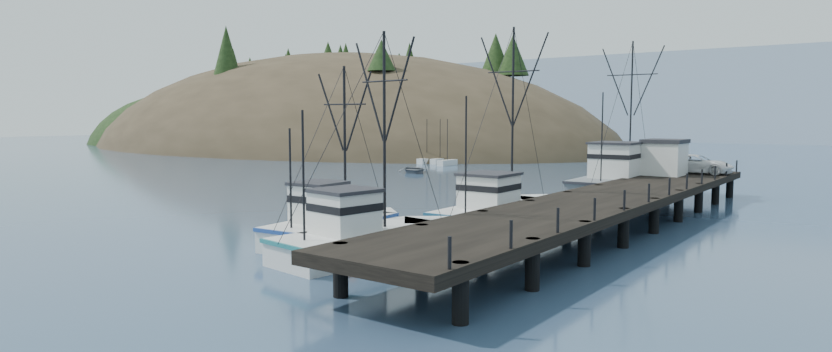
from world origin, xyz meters
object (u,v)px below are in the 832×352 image
Objects in this scene: trawler_near at (370,238)px; pickup_truck at (697,164)px; trawler_mid at (335,227)px; trawler_far at (503,211)px; pier at (609,200)px; work_vessel at (623,183)px; motorboat at (414,173)px; pier_shed at (664,157)px.

trawler_near reaches higher than pickup_truck.
trawler_mid is 0.77× the size of trawler_far.
pier is at bearing 24.48° from trawler_far.
work_vessel is at bearing 106.19° from pier.
work_vessel is 29.09m from motorboat.
work_vessel reaches higher than motorboat.
pier is 15.42m from trawler_near.
pier is 8.05× the size of pickup_truck.
pier_shed is (5.18, 29.12, 2.60)m from trawler_near.
work_vessel is 3.76m from pier_shed.
trawler_near reaches higher than pier.
pier is 4.03× the size of trawler_near.
trawler_near is at bearing -97.46° from motorboat.
work_vessel is (2.18, 28.56, 0.41)m from trawler_near.
pier is 15.17m from work_vessel.
pier is 2.84× the size of work_vessel.
work_vessel reaches higher than trawler_near.
motorboat is at bearing 78.72° from pickup_truck.
pier is 39.59m from motorboat.
trawler_near is 2.00× the size of pickup_truck.
trawler_mid is at bearing -128.11° from pier.
motorboat is (-25.52, 37.34, -0.82)m from trawler_near.
trawler_far reaches higher than pier_shed.
trawler_near is 28.64m from work_vessel.
pickup_truck is (1.71, 2.88, -0.66)m from pier_shed.
trawler_mid is 42.20m from motorboat.
trawler_far is at bearing -94.75° from work_vessel.
trawler_mid is at bearing -100.38° from motorboat.
pier is at bearing -73.81° from work_vessel.
trawler_far is at bearing 86.19° from trawler_near.
trawler_near is 2.18× the size of motorboat.
pickup_truck is (0.48, 18.00, 1.07)m from pier.
work_vessel is at bearing -169.39° from pier_shed.
trawler_near is 29.69m from pier_shed.
pier is at bearing 176.56° from pickup_truck.
trawler_mid is (-9.93, -12.66, -0.87)m from pier.
trawler_far is (4.28, 10.09, 0.00)m from trawler_mid.
pickup_truck is at bearing 71.25° from trawler_mid.
trawler_far is (0.76, 11.43, 0.00)m from trawler_near.
trawler_near is 3.77m from trawler_mid.
trawler_far is at bearing 161.49° from pickup_truck.
trawler_near reaches higher than pier_shed.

